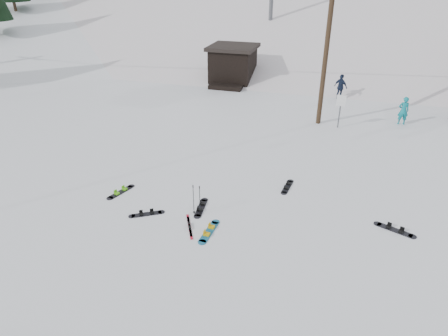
# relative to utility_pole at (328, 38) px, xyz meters

# --- Properties ---
(ground) EXTENTS (200.00, 200.00, 0.00)m
(ground) POSITION_rel_utility_pole_xyz_m (-2.00, -14.00, -4.68)
(ground) COLOR white
(ground) RESTS_ON ground
(ski_slope) EXTENTS (60.00, 85.24, 65.97)m
(ski_slope) POSITION_rel_utility_pole_xyz_m (-2.00, 41.00, -16.68)
(ski_slope) COLOR white
(ski_slope) RESTS_ON ground
(ridge_left) EXTENTS (47.54, 95.03, 58.38)m
(ridge_left) POSITION_rel_utility_pole_xyz_m (-38.00, 34.00, -15.68)
(ridge_left) COLOR white
(ridge_left) RESTS_ON ground
(treeline_left) EXTENTS (20.00, 64.00, 10.00)m
(treeline_left) POSITION_rel_utility_pole_xyz_m (-36.00, 26.00, -4.68)
(treeline_left) COLOR black
(treeline_left) RESTS_ON ground
(treeline_crest) EXTENTS (50.00, 6.00, 10.00)m
(treeline_crest) POSITION_rel_utility_pole_xyz_m (-2.00, 72.00, -4.68)
(treeline_crest) COLOR black
(treeline_crest) RESTS_ON ski_slope
(utility_pole) EXTENTS (2.00, 0.26, 9.00)m
(utility_pole) POSITION_rel_utility_pole_xyz_m (0.00, 0.00, 0.00)
(utility_pole) COLOR #3A2819
(utility_pole) RESTS_ON ground
(trail_sign) EXTENTS (0.50, 0.09, 1.85)m
(trail_sign) POSITION_rel_utility_pole_xyz_m (1.10, -0.42, -3.41)
(trail_sign) COLOR #595B60
(trail_sign) RESTS_ON ground
(lift_hut) EXTENTS (3.40, 4.10, 2.75)m
(lift_hut) POSITION_rel_utility_pole_xyz_m (-7.00, 6.94, -3.32)
(lift_hut) COLOR black
(lift_hut) RESTS_ON ground
(hero_snowboard) EXTENTS (0.35, 1.49, 0.10)m
(hero_snowboard) POSITION_rel_utility_pole_xyz_m (-2.63, -11.62, -4.65)
(hero_snowboard) COLOR #166690
(hero_snowboard) RESTS_ON ground
(hero_skis) EXTENTS (0.75, 1.35, 0.08)m
(hero_skis) POSITION_rel_utility_pole_xyz_m (-3.38, -11.53, -4.66)
(hero_skis) COLOR #AD1124
(hero_skis) RESTS_ON ground
(ski_poles) EXTENTS (0.33, 0.09, 1.18)m
(ski_poles) POSITION_rel_utility_pole_xyz_m (-3.39, -10.71, -4.07)
(ski_poles) COLOR black
(ski_poles) RESTS_ON ground
(board_scatter_a) EXTENTS (1.15, 0.80, 0.09)m
(board_scatter_a) POSITION_rel_utility_pole_xyz_m (-5.14, -11.26, -4.66)
(board_scatter_a) COLOR black
(board_scatter_a) RESTS_ON ground
(board_scatter_b) EXTENTS (0.39, 1.41, 0.10)m
(board_scatter_b) POSITION_rel_utility_pole_xyz_m (-3.39, -10.31, -4.66)
(board_scatter_b) COLOR black
(board_scatter_b) RESTS_ON ground
(board_scatter_c) EXTENTS (0.59, 1.35, 0.10)m
(board_scatter_c) POSITION_rel_utility_pole_xyz_m (-6.83, -10.14, -4.66)
(board_scatter_c) COLOR black
(board_scatter_c) RESTS_ON ground
(board_scatter_d) EXTENTS (1.35, 0.70, 0.10)m
(board_scatter_d) POSITION_rel_utility_pole_xyz_m (3.40, -9.71, -4.65)
(board_scatter_d) COLOR black
(board_scatter_d) RESTS_ON ground
(board_scatter_f) EXTENTS (0.36, 1.31, 0.09)m
(board_scatter_f) POSITION_rel_utility_pole_xyz_m (-0.56, -7.82, -4.66)
(board_scatter_f) COLOR black
(board_scatter_f) RESTS_ON ground
(skier_teal) EXTENTS (0.63, 0.47, 1.59)m
(skier_teal) POSITION_rel_utility_pole_xyz_m (4.49, 1.16, -3.89)
(skier_teal) COLOR #0D7B86
(skier_teal) RESTS_ON ground
(skier_navy) EXTENTS (1.03, 0.87, 1.65)m
(skier_navy) POSITION_rel_utility_pole_xyz_m (0.96, 5.00, -3.85)
(skier_navy) COLOR #162037
(skier_navy) RESTS_ON ground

